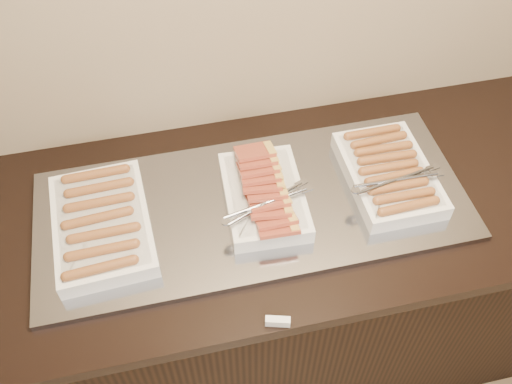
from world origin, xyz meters
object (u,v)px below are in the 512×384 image
counter (258,288)px  dish_left (102,224)px  dish_right (389,174)px  dish_center (264,195)px  warming_tray (253,206)px

counter → dish_left: bearing=180.0°
dish_left → dish_right: bearing=-3.4°
dish_left → dish_center: dish_center is taller
dish_left → dish_right: dish_right is taller
counter → dish_right: dish_right is taller
dish_center → dish_left: bearing=-177.7°
counter → dish_right: size_ratio=5.93×
warming_tray → dish_right: (0.40, -0.00, 0.04)m
warming_tray → counter: bearing=0.0°
warming_tray → dish_left: dish_left is taller
warming_tray → dish_center: bearing=-8.5°
warming_tray → dish_left: 0.41m
dish_center → dish_right: bearing=3.0°
warming_tray → dish_left: size_ratio=3.11×
counter → warming_tray: size_ratio=1.72×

